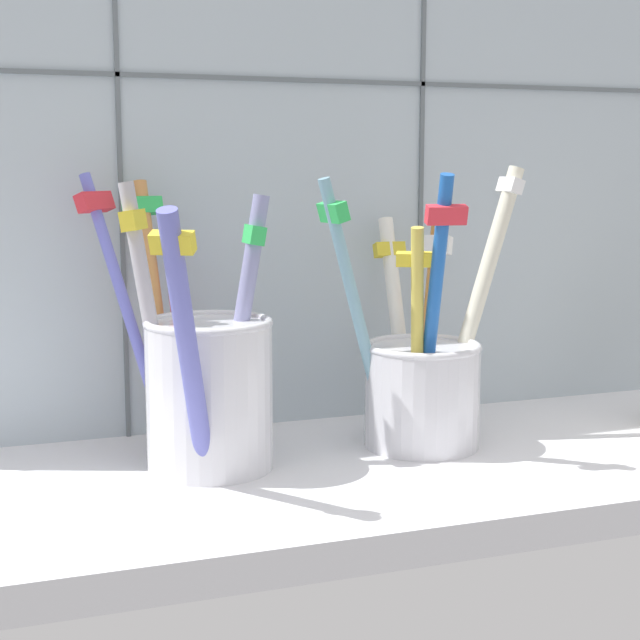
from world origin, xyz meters
TOP-DOWN VIEW (x-y plane):
  - counter_slab at (0.00, 0.00)cm, footprint 64.00×22.00cm
  - tile_wall_back at (0.00, 12.00)cm, footprint 64.00×2.20cm
  - toothbrush_cup_left at (-7.26, 2.63)cm, footprint 10.90×15.52cm
  - toothbrush_cup_right at (7.08, 2.61)cm, footprint 14.72×13.37cm

SIDE VIEW (x-z plane):
  - counter_slab at x=0.00cm, z-range 0.00..2.00cm
  - toothbrush_cup_right at x=7.08cm, z-range -2.47..15.51cm
  - toothbrush_cup_left at x=-7.26cm, z-range -1.41..16.16cm
  - tile_wall_back at x=0.00cm, z-range 0.00..45.00cm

